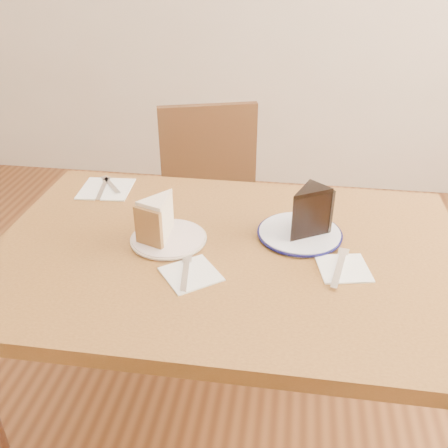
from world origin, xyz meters
TOP-DOWN VIEW (x-y plane):
  - ground at (0.00, 0.00)m, footprint 4.00×4.00m
  - table at (0.00, 0.00)m, footprint 1.20×0.80m
  - chair_far at (-0.14, 0.60)m, footprint 0.56×0.56m
  - plate_cream at (-0.15, 0.01)m, footprint 0.19×0.19m
  - plate_navy at (0.18, 0.09)m, footprint 0.21×0.21m
  - carrot_cake at (-0.17, 0.02)m, footprint 0.11×0.12m
  - chocolate_cake at (0.19, 0.08)m, footprint 0.13×0.13m
  - napkin_cream at (-0.07, -0.12)m, footprint 0.17×0.17m
  - napkin_navy at (0.29, -0.05)m, footprint 0.14×0.14m
  - napkin_spare at (-0.42, 0.28)m, footprint 0.16×0.16m
  - fork_cream at (-0.08, -0.13)m, footprint 0.03×0.14m
  - knife_navy at (0.28, -0.05)m, footprint 0.05×0.17m
  - fork_spare at (-0.41, 0.30)m, footprint 0.10×0.12m
  - knife_spare at (-0.43, 0.27)m, footprint 0.04×0.16m

SIDE VIEW (x-z plane):
  - ground at x=0.00m, z-range 0.00..0.00m
  - chair_far at x=-0.14m, z-range 0.05..0.95m
  - table at x=0.00m, z-range 0.28..1.03m
  - napkin_cream at x=-0.07m, z-range 0.75..0.75m
  - napkin_navy at x=0.29m, z-range 0.75..0.75m
  - napkin_spare at x=-0.42m, z-range 0.75..0.75m
  - plate_cream at x=-0.15m, z-range 0.75..0.76m
  - plate_navy at x=0.18m, z-range 0.75..0.76m
  - fork_cream at x=-0.08m, z-range 0.75..0.76m
  - knife_navy at x=0.28m, z-range 0.75..0.76m
  - fork_spare at x=-0.41m, z-range 0.75..0.76m
  - knife_spare at x=-0.43m, z-range 0.75..0.76m
  - carrot_cake at x=-0.17m, z-range 0.76..0.86m
  - chocolate_cake at x=0.19m, z-range 0.76..0.88m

